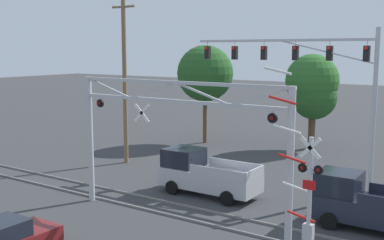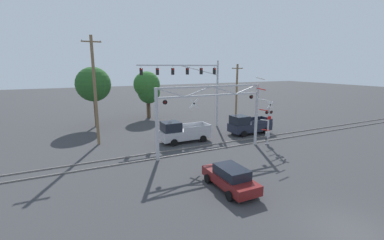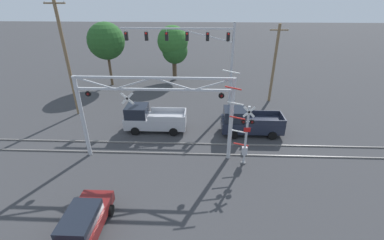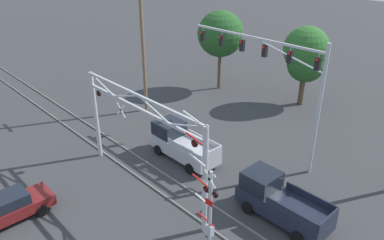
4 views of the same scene
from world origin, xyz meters
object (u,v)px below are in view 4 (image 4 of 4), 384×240
(background_tree_beyond_span, at_px, (220,34))
(background_tree_far_left_verge, at_px, (306,49))
(traffic_signal_span, at_px, (281,73))
(sedan_waiting, at_px, (9,207))
(utility_pole_left, at_px, (143,50))
(background_tree_far_right_verge, at_px, (306,63))
(crossing_gantry, at_px, (141,130))
(pickup_truck_following, at_px, (279,201))
(pickup_truck_lead, at_px, (181,143))
(crossing_signal_mast, at_px, (208,208))

(background_tree_beyond_span, height_order, background_tree_far_left_verge, background_tree_beyond_span)
(traffic_signal_span, height_order, background_tree_beyond_span, traffic_signal_span)
(sedan_waiting, bearing_deg, utility_pole_left, 114.90)
(background_tree_beyond_span, relative_size, background_tree_far_right_verge, 1.39)
(background_tree_far_left_verge, bearing_deg, utility_pole_left, -126.86)
(crossing_gantry, relative_size, pickup_truck_following, 2.07)
(traffic_signal_span, bearing_deg, crossing_gantry, -109.33)
(pickup_truck_following, bearing_deg, background_tree_far_right_verge, 117.75)
(pickup_truck_lead, bearing_deg, background_tree_far_right_verge, 87.20)
(traffic_signal_span, bearing_deg, background_tree_beyond_span, 149.39)
(crossing_gantry, xyz_separation_m, traffic_signal_span, (3.07, 8.75, 2.09))
(pickup_truck_lead, bearing_deg, traffic_signal_span, 48.64)
(sedan_waiting, distance_m, utility_pole_left, 16.02)
(utility_pole_left, relative_size, background_tree_far_right_verge, 1.91)
(pickup_truck_following, distance_m, background_tree_far_right_verge, 16.38)
(sedan_waiting, bearing_deg, background_tree_far_left_verge, 85.68)
(crossing_signal_mast, distance_m, sedan_waiting, 10.77)
(pickup_truck_lead, height_order, background_tree_far_left_verge, background_tree_far_left_verge)
(background_tree_beyond_span, bearing_deg, pickup_truck_following, -37.50)
(traffic_signal_span, distance_m, background_tree_far_right_verge, 10.08)
(background_tree_far_right_verge, bearing_deg, background_tree_far_left_verge, 155.44)
(background_tree_beyond_span, bearing_deg, sedan_waiting, -75.50)
(sedan_waiting, distance_m, background_tree_far_right_verge, 25.20)
(background_tree_far_left_verge, bearing_deg, pickup_truck_lead, -91.75)
(sedan_waiting, height_order, background_tree_far_left_verge, background_tree_far_left_verge)
(crossing_gantry, xyz_separation_m, crossing_signal_mast, (6.00, -0.65, -1.59))
(utility_pole_left, bearing_deg, pickup_truck_lead, -20.51)
(crossing_gantry, relative_size, crossing_signal_mast, 1.56)
(crossing_signal_mast, bearing_deg, background_tree_beyond_span, 131.66)
(pickup_truck_lead, height_order, background_tree_beyond_span, background_tree_beyond_span)
(pickup_truck_following, bearing_deg, background_tree_far_left_verge, 118.34)
(sedan_waiting, bearing_deg, traffic_signal_span, 70.18)
(crossing_gantry, relative_size, pickup_truck_lead, 2.02)
(pickup_truck_lead, relative_size, utility_pole_left, 0.49)
(background_tree_far_left_verge, bearing_deg, background_tree_beyond_span, -161.92)
(crossing_signal_mast, height_order, background_tree_far_left_verge, background_tree_far_left_verge)
(pickup_truck_lead, xyz_separation_m, background_tree_beyond_span, (-7.28, 11.57, 4.44))
(sedan_waiting, distance_m, background_tree_beyond_span, 23.72)
(traffic_signal_span, height_order, utility_pole_left, utility_pole_left)
(crossing_gantry, distance_m, background_tree_beyond_span, 17.74)
(crossing_gantry, height_order, pickup_truck_following, crossing_gantry)
(crossing_signal_mast, distance_m, pickup_truck_following, 4.64)
(utility_pole_left, height_order, background_tree_far_right_verge, utility_pole_left)
(crossing_gantry, relative_size, background_tree_far_right_verge, 1.90)
(crossing_gantry, bearing_deg, utility_pole_left, 142.51)
(crossing_signal_mast, distance_m, traffic_signal_span, 10.51)
(crossing_signal_mast, height_order, sedan_waiting, crossing_signal_mast)
(sedan_waiting, relative_size, utility_pole_left, 0.41)
(utility_pole_left, distance_m, background_tree_far_right_verge, 14.06)
(crossing_gantry, height_order, utility_pole_left, utility_pole_left)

